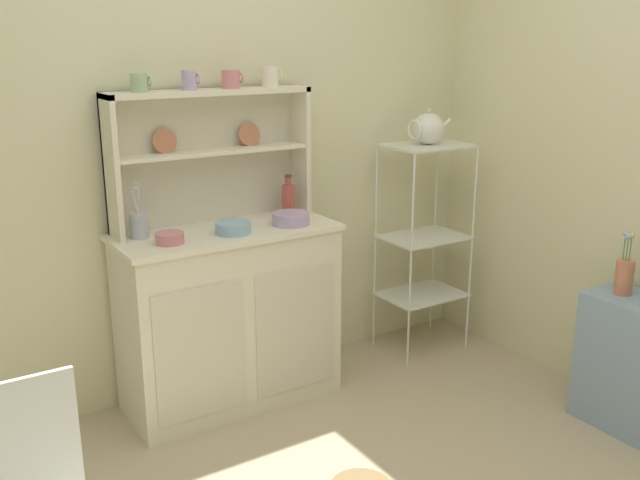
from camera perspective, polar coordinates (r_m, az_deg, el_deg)
wall_back at (r=3.38m, az=-10.18°, el=8.15°), size 3.84×0.05×2.50m
hutch_cabinet at (r=3.37m, az=-7.34°, el=-6.03°), size 1.02×0.45×0.86m
hutch_shelf_unit at (r=3.31m, az=-9.04°, el=7.59°), size 0.95×0.18×0.62m
bakers_rack at (r=3.88m, az=8.45°, el=1.17°), size 0.45×0.33×1.16m
side_shelf_blue at (r=3.46m, az=24.37°, el=-9.29°), size 0.28×0.48×0.61m
cup_sage_0 at (r=3.13m, az=-14.44°, el=12.25°), size 0.09×0.07×0.08m
cup_lilac_1 at (r=3.21m, az=-10.54°, el=12.63°), size 0.08×0.06×0.09m
cup_rose_2 at (r=3.29m, az=-7.23°, el=12.81°), size 0.10×0.08×0.08m
cup_cream_3 at (r=3.38m, az=-4.05°, el=13.09°), size 0.09×0.08×0.09m
bowl_mixing_large at (r=3.06m, az=-12.10°, el=0.15°), size 0.12×0.12×0.05m
bowl_floral_medium at (r=3.17m, az=-7.06°, el=1.00°), size 0.16×0.16×0.05m
bowl_cream_small at (r=3.30m, az=-2.38°, el=1.75°), size 0.18×0.18×0.06m
jam_bottle at (r=3.46m, az=-2.58°, el=3.36°), size 0.06×0.06×0.20m
utensil_jar at (r=3.16m, az=-14.46°, el=1.18°), size 0.08×0.08×0.24m
porcelain_teapot at (r=3.78m, az=8.76°, el=8.93°), size 0.26×0.17×0.19m
flower_vase at (r=3.38m, az=23.45°, el=-2.59°), size 0.08×0.08×0.29m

